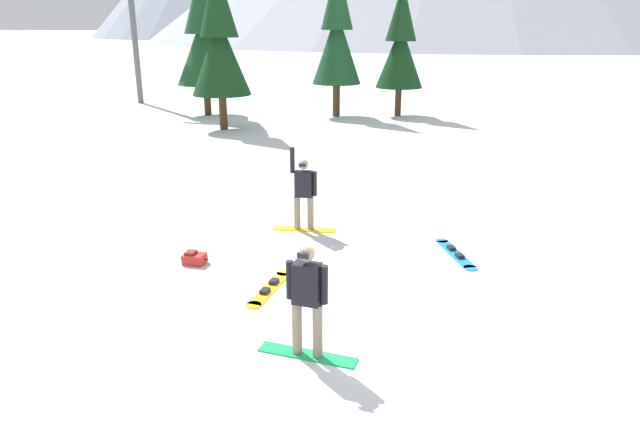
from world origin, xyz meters
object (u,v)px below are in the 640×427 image
object	(u,v)px
pine_tree_tall	(219,41)
pine_tree_young	(401,44)
snowboarder_midground	(304,192)
loose_snowboard_near_right	(455,253)
snowboarder_foreground	(307,299)
pine_tree_leaning	(204,37)
pine_tree_slender	(337,34)
backpack_red	(194,258)
loose_snowboard_near_left	(270,288)

from	to	relation	value
pine_tree_tall	pine_tree_young	bearing A→B (deg)	42.38
snowboarder_midground	loose_snowboard_near_right	size ratio (longest dim) A/B	1.14
snowboarder_foreground	pine_tree_leaning	xyz separation A→B (m)	(-12.37, 20.96, 3.10)
snowboarder_foreground	pine_tree_slender	size ratio (longest dim) A/B	0.23
pine_tree_young	pine_tree_leaning	size ratio (longest dim) A/B	0.92
pine_tree_young	snowboarder_midground	bearing A→B (deg)	-87.69
snowboarder_foreground	pine_tree_young	xyz separation A→B (m)	(-2.49, 23.68, 2.76)
backpack_red	pine_tree_young	distance (m)	21.39
snowboarder_foreground	pine_tree_leaning	world-z (taller)	pine_tree_leaning
loose_snowboard_near_left	pine_tree_slender	size ratio (longest dim) A/B	0.22
snowboarder_midground	pine_tree_slender	world-z (taller)	pine_tree_slender
pine_tree_leaning	loose_snowboard_near_right	bearing A→B (deg)	-48.94
snowboarder_midground	backpack_red	xyz separation A→B (m)	(-1.53, -2.58, -0.82)
snowboarder_foreground	pine_tree_leaning	bearing A→B (deg)	120.56
snowboarder_midground	loose_snowboard_near_left	world-z (taller)	snowboarder_midground
backpack_red	pine_tree_young	xyz separation A→B (m)	(0.78, 21.08, 3.57)
backpack_red	pine_tree_tall	xyz separation A→B (m)	(-6.34, 14.58, 3.83)
loose_snowboard_near_right	snowboarder_midground	bearing A→B (deg)	171.54
loose_snowboard_near_right	backpack_red	xyz separation A→B (m)	(-5.11, -2.05, 0.10)
pine_tree_young	pine_tree_slender	xyz separation A→B (m)	(-3.13, -1.11, 0.53)
pine_tree_tall	snowboarder_midground	bearing A→B (deg)	-56.74
backpack_red	pine_tree_leaning	distance (m)	20.86
backpack_red	pine_tree_young	size ratio (longest dim) A/B	0.08
loose_snowboard_near_right	pine_tree_tall	bearing A→B (deg)	132.43
pine_tree_slender	loose_snowboard_near_left	bearing A→B (deg)	-78.34
snowboarder_midground	loose_snowboard_near_left	size ratio (longest dim) A/B	1.18
loose_snowboard_near_left	backpack_red	xyz separation A→B (m)	(-1.91, 0.66, 0.10)
loose_snowboard_near_right	pine_tree_slender	xyz separation A→B (m)	(-7.46, 17.92, 4.20)
loose_snowboard_near_right	loose_snowboard_near_left	world-z (taller)	same
loose_snowboard_near_right	pine_tree_slender	bearing A→B (deg)	112.60
backpack_red	pine_tree_tall	world-z (taller)	pine_tree_tall
snowboarder_midground	loose_snowboard_near_left	xyz separation A→B (m)	(0.39, -3.24, -0.92)
loose_snowboard_near_left	pine_tree_slender	xyz separation A→B (m)	(-4.26, 20.63, 4.20)
pine_tree_slender	pine_tree_young	bearing A→B (deg)	19.55
snowboarder_foreground	pine_tree_tall	distance (m)	19.91
loose_snowboard_near_right	pine_tree_tall	size ratio (longest dim) A/B	0.24
pine_tree_leaning	pine_tree_slender	distance (m)	6.95
snowboarder_midground	pine_tree_tall	size ratio (longest dim) A/B	0.28
pine_tree_young	backpack_red	bearing A→B (deg)	-92.12
backpack_red	loose_snowboard_near_left	bearing A→B (deg)	-19.07
loose_snowboard_near_right	pine_tree_leaning	distance (m)	22.01
loose_snowboard_near_right	pine_tree_tall	world-z (taller)	pine_tree_tall
backpack_red	pine_tree_tall	distance (m)	16.35
snowboarder_midground	pine_tree_young	xyz separation A→B (m)	(-0.75, 18.50, 2.75)
snowboarder_midground	pine_tree_leaning	world-z (taller)	pine_tree_leaning
pine_tree_leaning	pine_tree_tall	bearing A→B (deg)	-53.91
pine_tree_young	loose_snowboard_near_left	bearing A→B (deg)	-87.02
pine_tree_young	pine_tree_leaning	distance (m)	10.25
loose_snowboard_near_right	pine_tree_leaning	bearing A→B (deg)	131.06
loose_snowboard_near_left	pine_tree_leaning	world-z (taller)	pine_tree_leaning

